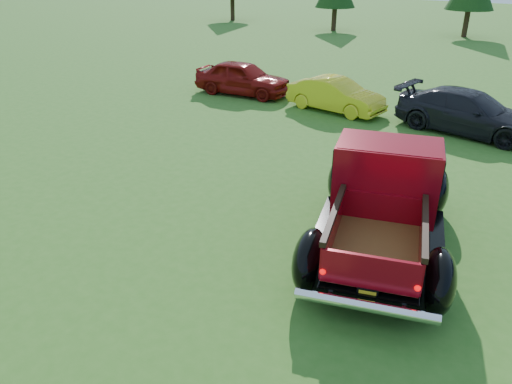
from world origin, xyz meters
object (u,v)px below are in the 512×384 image
at_px(show_car_red, 243,78).
at_px(show_car_yellow, 336,95).
at_px(show_car_grey, 469,112).
at_px(pickup_truck, 384,193).

relative_size(show_car_red, show_car_yellow, 1.09).
distance_m(show_car_red, show_car_yellow, 4.24).
relative_size(show_car_red, show_car_grey, 0.86).
xyz_separation_m(pickup_truck, show_car_red, (-8.83, 7.96, -0.29)).
distance_m(pickup_truck, show_car_yellow, 9.05).
height_order(show_car_yellow, show_car_grey, show_car_grey).
bearing_deg(show_car_grey, show_car_red, 98.44).
bearing_deg(show_car_yellow, pickup_truck, -141.77).
distance_m(show_car_red, show_car_grey, 8.86).
height_order(show_car_red, show_car_grey, show_car_red).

